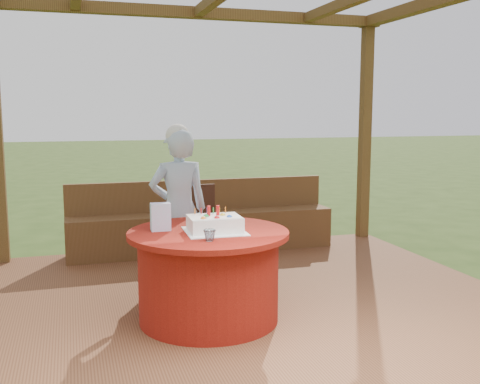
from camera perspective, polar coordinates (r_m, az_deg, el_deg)
The scene contains 10 objects.
ground at distance 4.92m, azimuth 0.87°, elevation -12.00°, with size 60.00×60.00×0.00m, color #2E4818.
deck at distance 4.90m, azimuth 0.87°, elevation -11.34°, with size 4.50×4.00×0.12m, color brown.
pergola at distance 4.68m, azimuth 0.93°, elevation 16.90°, with size 4.50×4.00×2.72m.
bench at distance 6.41m, azimuth -3.83°, elevation -3.67°, with size 3.00×0.42×0.80m.
table at distance 4.30m, azimuth -3.21°, elevation -8.40°, with size 1.21×1.21×0.69m.
chair at distance 5.47m, azimuth -4.45°, elevation -3.45°, with size 0.43×0.43×0.87m.
elderly_woman at distance 5.03m, azimuth -6.25°, elevation -1.51°, with size 0.52×0.34×1.47m.
birthday_cake at distance 4.18m, azimuth -2.58°, elevation -3.25°, with size 0.45×0.45×0.19m.
gift_bag at distance 4.25m, azimuth -8.07°, elevation -2.52°, with size 0.15×0.09×0.21m, color #E292CF.
drinking_glass at distance 3.88m, azimuth -3.11°, elevation -4.42°, with size 0.09×0.09×0.08m, color silver.
Camera 1 is at (-1.41, -4.40, 1.69)m, focal length 42.00 mm.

